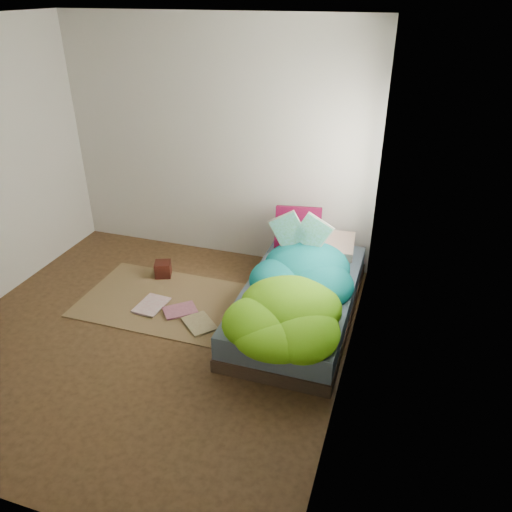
{
  "coord_description": "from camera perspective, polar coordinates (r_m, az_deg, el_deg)",
  "views": [
    {
      "loc": [
        2.05,
        -3.17,
        2.81
      ],
      "look_at": [
        0.78,
        0.75,
        0.57
      ],
      "focal_mm": 35.0,
      "sensor_mm": 36.0,
      "label": 1
    }
  ],
  "objects": [
    {
      "name": "duvet",
      "position": [
        4.41,
        4.44,
        -3.01
      ],
      "size": [
        0.96,
        1.84,
        0.34
      ],
      "primitive_type": null,
      "color": "#076078",
      "rests_on": "bed"
    },
    {
      "name": "open_book",
      "position": [
        4.76,
        5.12,
        3.86
      ],
      "size": [
        0.5,
        0.14,
        0.3
      ],
      "primitive_type": null,
      "rotation": [
        0.0,
        0.0,
        0.06
      ],
      "color": "#2B8437",
      "rests_on": "duvet"
    },
    {
      "name": "pillow_floral",
      "position": [
        5.27,
        7.65,
        1.2
      ],
      "size": [
        0.67,
        0.45,
        0.14
      ],
      "primitive_type": "cube",
      "rotation": [
        0.0,
        0.0,
        0.08
      ],
      "color": "beige",
      "rests_on": "bed"
    },
    {
      "name": "room_walls",
      "position": [
        3.95,
        -14.29,
        10.23
      ],
      "size": [
        3.54,
        3.54,
        2.62
      ],
      "color": "silver",
      "rests_on": "ground"
    },
    {
      "name": "floor_book_b",
      "position": [
        5.03,
        -9.02,
        -5.49
      ],
      "size": [
        0.38,
        0.38,
        0.03
      ],
      "primitive_type": "imported",
      "rotation": [
        0.0,
        0.0,
        -0.86
      ],
      "color": "#BA6B85",
      "rests_on": "rug"
    },
    {
      "name": "rug",
      "position": [
        5.15,
        -10.64,
        -5.0
      ],
      "size": [
        1.6,
        1.1,
        0.01
      ],
      "primitive_type": "cube",
      "color": "brown",
      "rests_on": "ground"
    },
    {
      "name": "bed",
      "position": [
        4.77,
        4.93,
        -5.18
      ],
      "size": [
        1.0,
        2.0,
        0.34
      ],
      "color": "#3C2B21",
      "rests_on": "ground"
    },
    {
      "name": "floor_book_a",
      "position": [
        5.12,
        -13.07,
        -5.22
      ],
      "size": [
        0.28,
        0.36,
        0.03
      ],
      "primitive_type": "imported",
      "rotation": [
        0.0,
        0.0,
        -0.06
      ],
      "color": "silver",
      "rests_on": "rug"
    },
    {
      "name": "floor_book_c",
      "position": [
        4.7,
        -7.84,
        -8.14
      ],
      "size": [
        0.41,
        0.4,
        0.03
      ],
      "primitive_type": "imported",
      "rotation": [
        0.0,
        0.0,
        0.84
      ],
      "color": "tan",
      "rests_on": "rug"
    },
    {
      "name": "pillow_magenta",
      "position": [
        5.21,
        4.82,
        3.05
      ],
      "size": [
        0.49,
        0.23,
        0.47
      ],
      "primitive_type": "cube",
      "rotation": [
        0.0,
        0.0,
        0.17
      ],
      "color": "#470424",
      "rests_on": "bed"
    },
    {
      "name": "wooden_box",
      "position": [
        5.51,
        -10.58,
        -1.48
      ],
      "size": [
        0.21,
        0.21,
        0.17
      ],
      "primitive_type": "cube",
      "rotation": [
        0.0,
        0.0,
        0.36
      ],
      "color": "#35150C",
      "rests_on": "rug"
    },
    {
      "name": "ground",
      "position": [
        4.7,
        -12.1,
        -8.89
      ],
      "size": [
        3.5,
        3.5,
        0.0
      ],
      "primitive_type": "cube",
      "color": "#3D2A17",
      "rests_on": "ground"
    }
  ]
}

